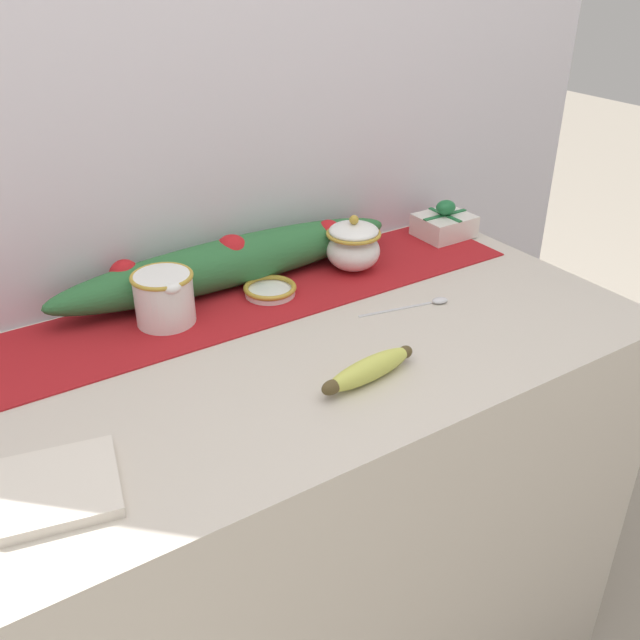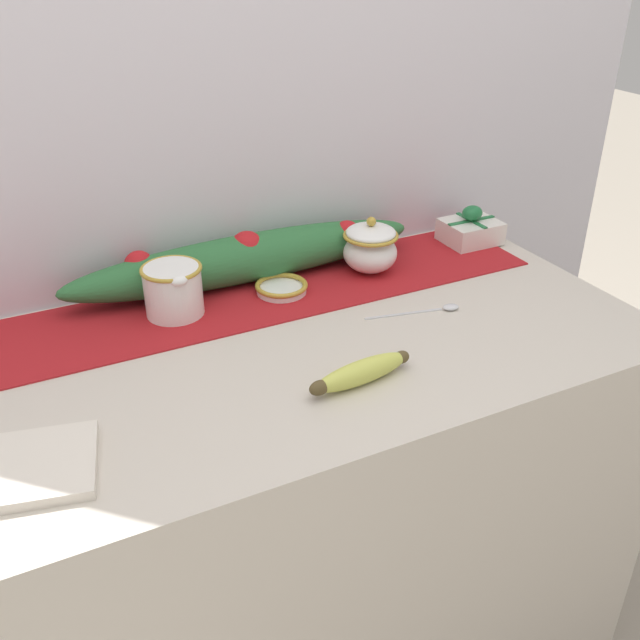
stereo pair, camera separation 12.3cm
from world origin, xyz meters
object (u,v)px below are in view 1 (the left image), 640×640
object	(u,v)px
sugar_bowl	(353,245)
napkin_stack	(58,488)
gift_box	(444,224)
cream_pitcher	(164,296)
small_dish	(270,290)
banana	(369,369)
spoon	(431,302)

from	to	relation	value
sugar_bowl	napkin_stack	xyz separation A→B (m)	(-0.72, -0.35, -0.05)
sugar_bowl	gift_box	world-z (taller)	sugar_bowl
cream_pitcher	sugar_bowl	xyz separation A→B (m)	(0.43, -0.00, 0.00)
cream_pitcher	small_dish	world-z (taller)	cream_pitcher
banana	gift_box	xyz separation A→B (m)	(0.51, 0.39, 0.01)
small_dish	banana	bearing A→B (deg)	-92.43
small_dish	gift_box	bearing A→B (deg)	4.93
cream_pitcher	small_dish	bearing A→B (deg)	-2.62
small_dish	spoon	size ratio (longest dim) A/B	0.57
sugar_bowl	banana	world-z (taller)	sugar_bowl
cream_pitcher	small_dish	size ratio (longest dim) A/B	1.25
small_dish	gift_box	world-z (taller)	gift_box
spoon	gift_box	size ratio (longest dim) A/B	1.49
cream_pitcher	sugar_bowl	world-z (taller)	sugar_bowl
gift_box	sugar_bowl	bearing A→B (deg)	-173.28
cream_pitcher	gift_box	xyz separation A→B (m)	(0.71, 0.03, -0.02)
cream_pitcher	sugar_bowl	distance (m)	0.43
sugar_bowl	gift_box	distance (m)	0.29
small_dish	banana	size ratio (longest dim) A/B	0.54
sugar_bowl	small_dish	bearing A→B (deg)	-177.55
spoon	napkin_stack	bearing A→B (deg)	-157.82
sugar_bowl	small_dish	distance (m)	0.21
small_dish	napkin_stack	distance (m)	0.61
napkin_stack	gift_box	xyz separation A→B (m)	(1.01, 0.38, 0.02)
spoon	small_dish	bearing A→B (deg)	152.11
sugar_bowl	spoon	xyz separation A→B (m)	(0.03, -0.21, -0.05)
napkin_stack	gift_box	size ratio (longest dim) A/B	1.23
spoon	gift_box	distance (m)	0.36
banana	napkin_stack	distance (m)	0.50
gift_box	spoon	bearing A→B (deg)	-135.67
cream_pitcher	sugar_bowl	bearing A→B (deg)	-0.13
sugar_bowl	napkin_stack	distance (m)	0.80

